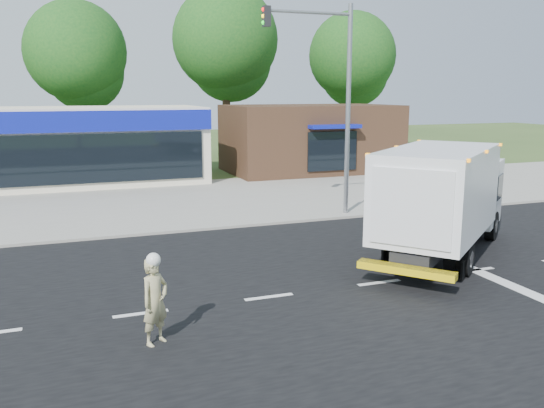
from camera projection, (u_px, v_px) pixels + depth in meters
name	position (u px, v px, depth m)	size (l,w,h in m)	color
ground	(379.00, 283.00, 14.68)	(120.00, 120.00, 0.00)	#385123
road_asphalt	(379.00, 283.00, 14.68)	(60.00, 14.00, 0.02)	black
sidewalk	(269.00, 217.00, 22.21)	(60.00, 2.40, 0.12)	gray
parking_apron	(227.00, 193.00, 27.56)	(60.00, 9.00, 0.02)	gray
lane_markings	(457.00, 293.00, 13.90)	(55.20, 7.00, 0.01)	silver
ems_box_truck	(444.00, 193.00, 16.70)	(7.17, 6.51, 3.30)	black
emergency_worker	(155.00, 300.00, 11.00)	(0.75, 0.70, 1.83)	tan
retail_strip_mall	(26.00, 147.00, 29.55)	(18.00, 6.20, 4.00)	beige
brown_storefront	(310.00, 138.00, 35.07)	(10.00, 6.70, 4.00)	#382316
traffic_signal_pole	(333.00, 88.00, 21.53)	(3.51, 0.25, 8.00)	gray
background_trees	(156.00, 53.00, 38.88)	(36.77, 7.39, 12.10)	#332114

